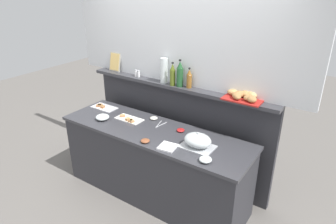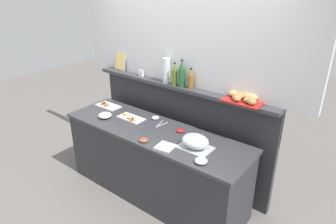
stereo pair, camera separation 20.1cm
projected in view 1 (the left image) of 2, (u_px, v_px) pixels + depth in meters
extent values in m
plane|color=slate|center=(180.00, 170.00, 4.19)|extent=(12.00, 12.00, 0.00)
cube|color=#2D2D33|center=(154.00, 165.00, 3.56)|extent=(2.25, 0.65, 0.85)
cube|color=#38383D|center=(154.00, 132.00, 3.38)|extent=(2.29, 0.69, 0.03)
cube|color=#2D2D33|center=(178.00, 132.00, 3.88)|extent=(2.47, 0.08, 1.26)
cube|color=#38383D|center=(177.00, 86.00, 3.57)|extent=(2.47, 0.22, 0.04)
cube|color=silver|center=(181.00, 27.00, 3.35)|extent=(3.07, 0.08, 1.30)
cube|color=white|center=(129.00, 119.00, 3.63)|extent=(0.34, 0.17, 0.01)
cube|color=tan|center=(128.00, 120.00, 3.59)|extent=(0.04, 0.06, 0.01)
cube|color=#D1664C|center=(128.00, 119.00, 3.59)|extent=(0.04, 0.06, 0.01)
cube|color=tan|center=(128.00, 118.00, 3.58)|extent=(0.04, 0.06, 0.01)
cube|color=tan|center=(132.00, 122.00, 3.54)|extent=(0.07, 0.06, 0.01)
cube|color=#D1664C|center=(132.00, 121.00, 3.54)|extent=(0.07, 0.06, 0.01)
cube|color=tan|center=(132.00, 120.00, 3.54)|extent=(0.07, 0.06, 0.01)
cube|color=tan|center=(131.00, 121.00, 3.55)|extent=(0.06, 0.07, 0.01)
cube|color=#D1664C|center=(131.00, 121.00, 3.55)|extent=(0.06, 0.07, 0.01)
cube|color=tan|center=(131.00, 120.00, 3.55)|extent=(0.06, 0.07, 0.01)
cube|color=tan|center=(123.00, 116.00, 3.68)|extent=(0.07, 0.06, 0.01)
cube|color=#D1664C|center=(123.00, 116.00, 3.67)|extent=(0.07, 0.06, 0.01)
cube|color=tan|center=(123.00, 115.00, 3.67)|extent=(0.07, 0.06, 0.01)
cube|color=silver|center=(104.00, 107.00, 3.95)|extent=(0.34, 0.18, 0.01)
cube|color=#AD7A47|center=(101.00, 106.00, 3.97)|extent=(0.07, 0.07, 0.01)
cube|color=#B24738|center=(101.00, 106.00, 3.97)|extent=(0.07, 0.07, 0.01)
cube|color=#AD7A47|center=(101.00, 105.00, 3.96)|extent=(0.07, 0.07, 0.01)
cube|color=#AD7A47|center=(98.00, 106.00, 3.97)|extent=(0.07, 0.07, 0.01)
cube|color=#B24738|center=(98.00, 106.00, 3.96)|extent=(0.07, 0.07, 0.01)
cube|color=#AD7A47|center=(98.00, 105.00, 3.96)|extent=(0.07, 0.07, 0.01)
cube|color=#AD7A47|center=(100.00, 106.00, 3.98)|extent=(0.06, 0.07, 0.01)
cube|color=#B24738|center=(100.00, 105.00, 3.98)|extent=(0.06, 0.07, 0.01)
cube|color=#AD7A47|center=(100.00, 105.00, 3.98)|extent=(0.06, 0.07, 0.01)
cube|color=#AD7A47|center=(103.00, 107.00, 3.93)|extent=(0.05, 0.06, 0.01)
cube|color=#B24738|center=(103.00, 107.00, 3.93)|extent=(0.05, 0.06, 0.01)
cube|color=#AD7A47|center=(103.00, 106.00, 3.92)|extent=(0.05, 0.06, 0.01)
cube|color=#B7BABF|center=(197.00, 147.00, 3.04)|extent=(0.34, 0.24, 0.01)
ellipsoid|color=silver|center=(198.00, 140.00, 3.01)|extent=(0.28, 0.23, 0.14)
sphere|color=#B7BABF|center=(198.00, 133.00, 2.97)|extent=(0.02, 0.02, 0.02)
ellipsoid|color=silver|center=(102.00, 117.00, 3.62)|extent=(0.16, 0.16, 0.07)
ellipsoid|color=#BF4C3F|center=(103.00, 118.00, 3.62)|extent=(0.13, 0.13, 0.04)
ellipsoid|color=silver|center=(206.00, 159.00, 2.79)|extent=(0.12, 0.12, 0.05)
ellipsoid|color=white|center=(205.00, 160.00, 2.79)|extent=(0.09, 0.09, 0.03)
ellipsoid|color=red|center=(181.00, 130.00, 3.34)|extent=(0.09, 0.09, 0.03)
ellipsoid|color=brown|center=(145.00, 141.00, 3.12)|extent=(0.10, 0.10, 0.03)
ellipsoid|color=silver|center=(154.00, 118.00, 3.63)|extent=(0.09, 0.09, 0.03)
cylinder|color=#B7BABF|center=(159.00, 124.00, 3.51)|extent=(0.06, 0.18, 0.01)
cylinder|color=#B7BABF|center=(161.00, 125.00, 3.49)|extent=(0.04, 0.18, 0.01)
sphere|color=#B7BABF|center=(156.00, 127.00, 3.43)|extent=(0.01, 0.01, 0.01)
cube|color=white|center=(168.00, 147.00, 3.03)|extent=(0.19, 0.19, 0.02)
cylinder|color=#8E5B23|center=(189.00, 81.00, 3.42)|extent=(0.06, 0.06, 0.16)
cone|color=#8E5B23|center=(189.00, 72.00, 3.38)|extent=(0.05, 0.05, 0.06)
cylinder|color=black|center=(189.00, 68.00, 3.36)|extent=(0.02, 0.02, 0.02)
cylinder|color=#56661E|center=(173.00, 78.00, 3.49)|extent=(0.06, 0.06, 0.19)
cone|color=#56661E|center=(173.00, 67.00, 3.44)|extent=(0.05, 0.05, 0.07)
cylinder|color=black|center=(173.00, 63.00, 3.42)|extent=(0.03, 0.03, 0.02)
cylinder|color=#23562D|center=(180.00, 77.00, 3.46)|extent=(0.08, 0.08, 0.22)
cone|color=#23562D|center=(180.00, 65.00, 3.39)|extent=(0.06, 0.06, 0.08)
cylinder|color=black|center=(180.00, 60.00, 3.37)|extent=(0.03, 0.03, 0.02)
cylinder|color=white|center=(136.00, 74.00, 3.83)|extent=(0.03, 0.03, 0.08)
cylinder|color=#B7BABF|center=(136.00, 70.00, 3.81)|extent=(0.03, 0.03, 0.01)
cylinder|color=white|center=(139.00, 74.00, 3.81)|extent=(0.03, 0.03, 0.08)
cylinder|color=#B7BABF|center=(139.00, 71.00, 3.79)|extent=(0.03, 0.03, 0.01)
cube|color=#B2231E|center=(243.00, 99.00, 3.11)|extent=(0.40, 0.26, 0.02)
ellipsoid|color=#AD7A47|center=(237.00, 96.00, 3.09)|extent=(0.16, 0.18, 0.06)
ellipsoid|color=#AD7A47|center=(239.00, 94.00, 3.12)|extent=(0.13, 0.16, 0.07)
ellipsoid|color=tan|center=(251.00, 94.00, 3.12)|extent=(0.15, 0.15, 0.07)
ellipsoid|color=tan|center=(233.00, 92.00, 3.19)|extent=(0.13, 0.09, 0.06)
ellipsoid|color=#AD7A47|center=(250.00, 98.00, 3.03)|extent=(0.15, 0.13, 0.06)
ellipsoid|color=#B7844C|center=(245.00, 94.00, 3.14)|extent=(0.15, 0.16, 0.07)
ellipsoid|color=#AD7A47|center=(252.00, 99.00, 3.00)|extent=(0.14, 0.15, 0.06)
ellipsoid|color=tan|center=(252.00, 95.00, 3.11)|extent=(0.15, 0.15, 0.06)
cube|color=#B2AD9E|center=(115.00, 62.00, 4.03)|extent=(0.18, 0.06, 0.25)
cube|color=#E0B766|center=(115.00, 62.00, 4.02)|extent=(0.15, 0.05, 0.22)
cylinder|color=silver|center=(164.00, 71.00, 3.56)|extent=(0.09, 0.09, 0.30)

